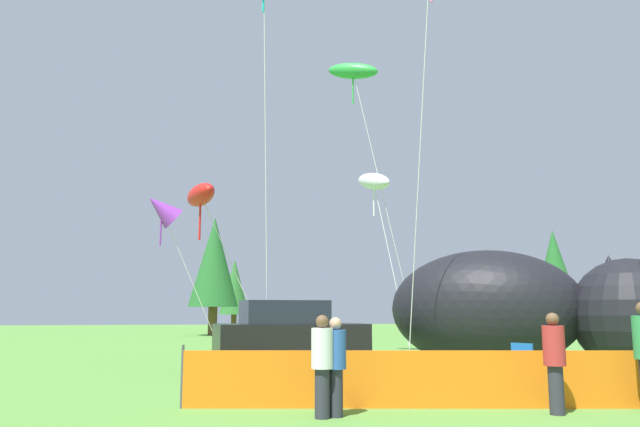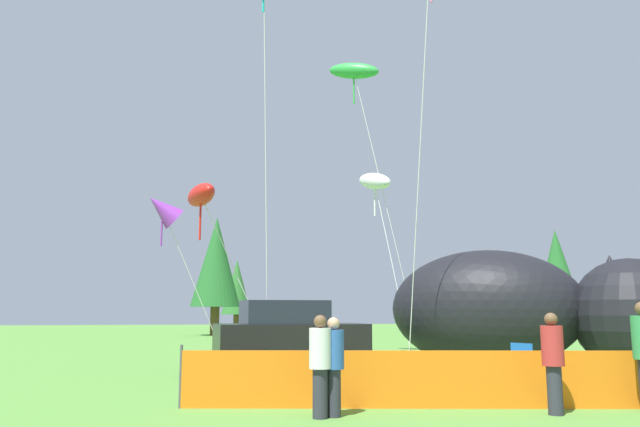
{
  "view_description": "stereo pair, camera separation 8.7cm",
  "coord_description": "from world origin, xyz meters",
  "px_view_note": "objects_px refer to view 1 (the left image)",
  "views": [
    {
      "loc": [
        -3.89,
        -13.3,
        1.7
      ],
      "look_at": [
        -1.14,
        3.07,
        4.26
      ],
      "focal_mm": 35.0,
      "sensor_mm": 36.0,
      "label": 1
    },
    {
      "loc": [
        -3.8,
        -13.31,
        1.7
      ],
      "look_at": [
        -1.14,
        3.07,
        4.26
      ],
      "focal_mm": 35.0,
      "sensor_mm": 36.0,
      "label": 2
    }
  ],
  "objects_px": {
    "parked_car": "(289,337)",
    "kite_purple_delta": "(162,209)",
    "kite_green_fish": "(353,72)",
    "kite_white_ghost": "(374,182)",
    "kite_red_lizard": "(201,196)",
    "folding_chair": "(519,363)",
    "spectator_in_yellow_shirt": "(555,359)",
    "spectator_in_red_shirt": "(336,362)",
    "spectator_in_green_shirt": "(322,361)",
    "inflatable_cat": "(524,313)"
  },
  "relations": [
    {
      "from": "parked_car",
      "to": "kite_purple_delta",
      "type": "xyz_separation_m",
      "value": [
        -3.94,
        4.7,
        4.19
      ]
    },
    {
      "from": "kite_green_fish",
      "to": "kite_white_ghost",
      "type": "height_order",
      "value": "kite_green_fish"
    },
    {
      "from": "kite_red_lizard",
      "to": "kite_green_fish",
      "type": "bearing_deg",
      "value": 36.74
    },
    {
      "from": "folding_chair",
      "to": "spectator_in_yellow_shirt",
      "type": "relative_size",
      "value": 0.59
    },
    {
      "from": "kite_purple_delta",
      "to": "spectator_in_red_shirt",
      "type": "bearing_deg",
      "value": -71.93
    },
    {
      "from": "parked_car",
      "to": "spectator_in_yellow_shirt",
      "type": "xyz_separation_m",
      "value": [
        3.52,
        -7.49,
        -0.06
      ]
    },
    {
      "from": "spectator_in_green_shirt",
      "to": "spectator_in_red_shirt",
      "type": "height_order",
      "value": "spectator_in_green_shirt"
    },
    {
      "from": "inflatable_cat",
      "to": "kite_white_ghost",
      "type": "relative_size",
      "value": 1.16
    },
    {
      "from": "kite_purple_delta",
      "to": "kite_white_ghost",
      "type": "xyz_separation_m",
      "value": [
        7.57,
        -0.06,
        1.21
      ]
    },
    {
      "from": "parked_car",
      "to": "inflatable_cat",
      "type": "distance_m",
      "value": 6.76
    },
    {
      "from": "kite_green_fish",
      "to": "kite_white_ghost",
      "type": "xyz_separation_m",
      "value": [
        0.72,
        -0.08,
        -4.22
      ]
    },
    {
      "from": "spectator_in_yellow_shirt",
      "to": "spectator_in_green_shirt",
      "type": "bearing_deg",
      "value": 175.65
    },
    {
      "from": "folding_chair",
      "to": "kite_white_ghost",
      "type": "height_order",
      "value": "kite_white_ghost"
    },
    {
      "from": "spectator_in_red_shirt",
      "to": "kite_green_fish",
      "type": "distance_m",
      "value": 15.6
    },
    {
      "from": "kite_red_lizard",
      "to": "kite_purple_delta",
      "type": "xyz_separation_m",
      "value": [
        -1.43,
        4.03,
        0.22
      ]
    },
    {
      "from": "inflatable_cat",
      "to": "kite_white_ghost",
      "type": "height_order",
      "value": "kite_white_ghost"
    },
    {
      "from": "folding_chair",
      "to": "spectator_in_green_shirt",
      "type": "height_order",
      "value": "spectator_in_green_shirt"
    },
    {
      "from": "parked_car",
      "to": "kite_purple_delta",
      "type": "bearing_deg",
      "value": 122.9
    },
    {
      "from": "spectator_in_red_shirt",
      "to": "kite_purple_delta",
      "type": "bearing_deg",
      "value": 108.07
    },
    {
      "from": "inflatable_cat",
      "to": "kite_white_ghost",
      "type": "xyz_separation_m",
      "value": [
        -3.09,
        5.0,
        4.78
      ]
    },
    {
      "from": "folding_chair",
      "to": "kite_green_fish",
      "type": "relative_size",
      "value": 0.09
    },
    {
      "from": "kite_green_fish",
      "to": "kite_white_ghost",
      "type": "distance_m",
      "value": 4.28
    },
    {
      "from": "kite_red_lizard",
      "to": "kite_purple_delta",
      "type": "bearing_deg",
      "value": 109.53
    },
    {
      "from": "spectator_in_yellow_shirt",
      "to": "folding_chair",
      "type": "bearing_deg",
      "value": 73.07
    },
    {
      "from": "kite_purple_delta",
      "to": "parked_car",
      "type": "bearing_deg",
      "value": -50.05
    },
    {
      "from": "spectator_in_red_shirt",
      "to": "kite_white_ghost",
      "type": "xyz_separation_m",
      "value": [
        3.72,
        11.75,
        5.5
      ]
    },
    {
      "from": "spectator_in_yellow_shirt",
      "to": "inflatable_cat",
      "type": "bearing_deg",
      "value": 65.87
    },
    {
      "from": "parked_car",
      "to": "kite_green_fish",
      "type": "height_order",
      "value": "kite_green_fish"
    },
    {
      "from": "inflatable_cat",
      "to": "spectator_in_yellow_shirt",
      "type": "height_order",
      "value": "inflatable_cat"
    },
    {
      "from": "parked_car",
      "to": "inflatable_cat",
      "type": "relative_size",
      "value": 0.53
    },
    {
      "from": "spectator_in_green_shirt",
      "to": "kite_red_lizard",
      "type": "bearing_deg",
      "value": 105.53
    },
    {
      "from": "parked_car",
      "to": "folding_chair",
      "type": "xyz_separation_m",
      "value": [
        4.49,
        -4.33,
        -0.39
      ]
    },
    {
      "from": "spectator_in_red_shirt",
      "to": "kite_white_ghost",
      "type": "bearing_deg",
      "value": 72.44
    },
    {
      "from": "inflatable_cat",
      "to": "spectator_in_red_shirt",
      "type": "relative_size",
      "value": 5.14
    },
    {
      "from": "spectator_in_red_shirt",
      "to": "kite_red_lizard",
      "type": "xyz_separation_m",
      "value": [
        -2.42,
        7.78,
        4.08
      ]
    },
    {
      "from": "folding_chair",
      "to": "kite_purple_delta",
      "type": "relative_size",
      "value": 0.17
    },
    {
      "from": "folding_chair",
      "to": "inflatable_cat",
      "type": "distance_m",
      "value": 4.66
    },
    {
      "from": "kite_purple_delta",
      "to": "kite_white_ghost",
      "type": "relative_size",
      "value": 0.84
    },
    {
      "from": "parked_car",
      "to": "spectator_in_yellow_shirt",
      "type": "height_order",
      "value": "parked_car"
    },
    {
      "from": "spectator_in_red_shirt",
      "to": "kite_red_lizard",
      "type": "distance_m",
      "value": 9.11
    },
    {
      "from": "spectator_in_yellow_shirt",
      "to": "kite_white_ghost",
      "type": "height_order",
      "value": "kite_white_ghost"
    },
    {
      "from": "kite_purple_delta",
      "to": "spectator_in_green_shirt",
      "type": "bearing_deg",
      "value": -73.1
    },
    {
      "from": "folding_chair",
      "to": "spectator_in_red_shirt",
      "type": "bearing_deg",
      "value": 0.98
    },
    {
      "from": "parked_car",
      "to": "inflatable_cat",
      "type": "xyz_separation_m",
      "value": [
        6.72,
        -0.36,
        0.63
      ]
    },
    {
      "from": "spectator_in_green_shirt",
      "to": "kite_purple_delta",
      "type": "relative_size",
      "value": 0.27
    },
    {
      "from": "inflatable_cat",
      "to": "kite_red_lizard",
      "type": "height_order",
      "value": "kite_red_lizard"
    },
    {
      "from": "spectator_in_green_shirt",
      "to": "kite_green_fish",
      "type": "xyz_separation_m",
      "value": [
        3.23,
        11.92,
        9.7
      ]
    },
    {
      "from": "parked_car",
      "to": "folding_chair",
      "type": "bearing_deg",
      "value": -51.03
    },
    {
      "from": "kite_white_ghost",
      "to": "spectator_in_green_shirt",
      "type": "bearing_deg",
      "value": -108.46
    },
    {
      "from": "inflatable_cat",
      "to": "spectator_in_green_shirt",
      "type": "xyz_separation_m",
      "value": [
        -7.04,
        -6.84,
        -0.71
      ]
    }
  ]
}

